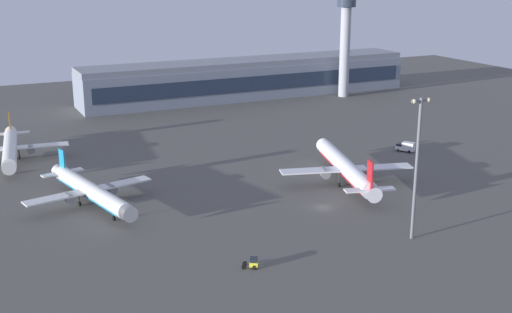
{
  "coord_description": "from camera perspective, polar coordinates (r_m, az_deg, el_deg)",
  "views": [
    {
      "loc": [
        -78.0,
        -126.74,
        55.79
      ],
      "look_at": [
        -1.66,
        33.92,
        4.0
      ],
      "focal_mm": 46.34,
      "sensor_mm": 36.0,
      "label": 1
    }
  ],
  "objects": [
    {
      "name": "terminal_building",
      "position": [
        289.95,
        -0.65,
        6.76
      ],
      "size": [
        146.8,
        22.4,
        16.4
      ],
      "color": "gray",
      "rests_on": "ground"
    },
    {
      "name": "airplane_near_gate",
      "position": [
        162.68,
        -14.11,
        -2.86
      ],
      "size": [
        31.65,
        40.4,
        10.45
      ],
      "rotation": [
        0.0,
        0.0,
        3.36
      ],
      "color": "silver",
      "rests_on": "ground"
    },
    {
      "name": "airplane_mid_apron",
      "position": [
        206.1,
        -20.46,
        0.68
      ],
      "size": [
        33.36,
        42.76,
        10.97
      ],
      "rotation": [
        0.0,
        0.0,
        3.03
      ],
      "color": "silver",
      "rests_on": "ground"
    },
    {
      "name": "catering_truck",
      "position": [
        209.6,
        12.81,
        0.83
      ],
      "size": [
        4.96,
        6.04,
        3.05
      ],
      "rotation": [
        0.0,
        0.0,
        0.55
      ],
      "color": "white",
      "rests_on": "ground"
    },
    {
      "name": "apron_light_west",
      "position": [
        139.23,
        13.72,
        -0.4
      ],
      "size": [
        4.8,
        0.9,
        30.29
      ],
      "color": "slate",
      "rests_on": "ground"
    },
    {
      "name": "ground_plane",
      "position": [
        158.93,
        5.82,
        -4.4
      ],
      "size": [
        416.0,
        416.0,
        0.0
      ],
      "primitive_type": "plane",
      "color": "#56544F"
    },
    {
      "name": "control_tower",
      "position": [
        290.86,
        7.72,
        10.36
      ],
      "size": [
        8.0,
        8.0,
        46.85
      ],
      "color": "#A8A8B2",
      "rests_on": "ground"
    },
    {
      "name": "pushback_tug",
      "position": [
        127.7,
        -0.26,
        -9.14
      ],
      "size": [
        3.56,
        3.11,
        2.05
      ],
      "rotation": [
        0.0,
        0.0,
        4.18
      ],
      "color": "yellow",
      "rests_on": "ground"
    },
    {
      "name": "airplane_taxiway_distant",
      "position": [
        175.17,
        7.78,
        -0.98
      ],
      "size": [
        35.15,
        44.77,
        11.68
      ],
      "rotation": [
        0.0,
        0.0,
        -0.27
      ],
      "color": "white",
      "rests_on": "ground"
    }
  ]
}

